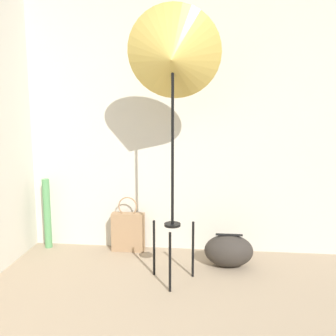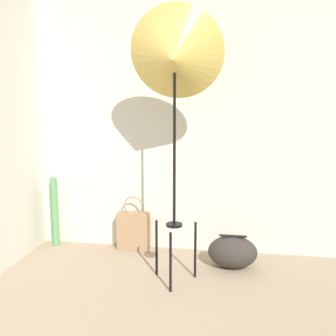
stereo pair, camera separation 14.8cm
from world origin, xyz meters
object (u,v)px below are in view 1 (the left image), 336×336
at_px(tote_bag, 128,231).
at_px(duffel_bag, 229,251).
at_px(paper_roll, 47,214).
at_px(photo_umbrella, 173,58).

xyz_separation_m(tote_bag, duffel_bag, (0.93, -0.26, -0.05)).
xyz_separation_m(tote_bag, paper_roll, (-0.79, 0.00, 0.15)).
bearing_deg(photo_umbrella, tote_bag, 128.91).
height_order(photo_umbrella, paper_roll, photo_umbrella).
bearing_deg(paper_roll, duffel_bag, -8.73).
height_order(photo_umbrella, tote_bag, photo_umbrella).
distance_m(photo_umbrella, tote_bag, 1.70).
xyz_separation_m(photo_umbrella, duffel_bag, (0.45, 0.33, -1.57)).
height_order(tote_bag, duffel_bag, tote_bag).
bearing_deg(duffel_bag, tote_bag, 164.21).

